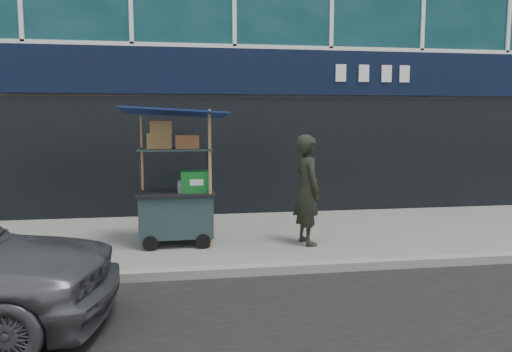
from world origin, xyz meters
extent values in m
plane|color=slate|center=(0.00, 0.00, 0.00)|extent=(80.00, 80.00, 0.00)
cube|color=gray|center=(0.00, -0.20, 0.06)|extent=(80.00, 0.18, 0.12)
cube|color=black|center=(0.00, 3.86, 2.90)|extent=(15.68, 0.06, 0.90)
cube|color=black|center=(0.00, 3.90, 1.20)|extent=(15.68, 0.04, 2.40)
cube|color=#1A2D2D|center=(-1.21, 1.52, 0.47)|extent=(1.13, 0.66, 0.65)
cylinder|color=black|center=(-1.60, 1.17, 0.11)|extent=(0.22, 0.05, 0.22)
cylinder|color=black|center=(-0.81, 1.18, 0.11)|extent=(0.22, 0.05, 0.22)
cube|color=black|center=(-1.21, 1.52, 0.81)|extent=(1.20, 0.74, 0.04)
cylinder|color=black|center=(-1.72, 1.24, 1.15)|extent=(0.03, 0.03, 0.70)
cylinder|color=black|center=(-0.69, 1.25, 1.15)|extent=(0.03, 0.03, 0.70)
cylinder|color=black|center=(-1.73, 1.80, 1.15)|extent=(0.03, 0.03, 0.70)
cylinder|color=black|center=(-0.70, 1.81, 1.15)|extent=(0.03, 0.03, 0.70)
cube|color=#1A2D2D|center=(-1.21, 1.52, 1.50)|extent=(1.13, 0.66, 0.03)
cylinder|color=olive|center=(-0.69, 1.25, 1.05)|extent=(0.05, 0.05, 2.11)
cylinder|color=olive|center=(-1.73, 1.80, 1.01)|extent=(0.04, 0.04, 2.01)
cube|color=#0E164E|center=(-1.21, 1.52, 2.06)|extent=(1.60, 1.13, 0.18)
cube|color=#0E5C15|center=(-0.90, 1.48, 1.00)|extent=(0.47, 0.33, 0.33)
cylinder|color=silver|center=(-1.15, 1.34, 0.93)|extent=(0.06, 0.06, 0.19)
cylinder|color=blue|center=(-1.15, 1.34, 1.03)|extent=(0.03, 0.03, 0.02)
cube|color=olive|center=(-1.44, 1.57, 1.63)|extent=(0.38, 0.28, 0.23)
cube|color=#9C6C44|center=(-1.02, 1.48, 1.61)|extent=(0.36, 0.26, 0.21)
cube|color=olive|center=(-1.42, 1.55, 1.84)|extent=(0.33, 0.25, 0.19)
imported|color=black|center=(0.82, 1.23, 0.86)|extent=(0.51, 0.69, 1.72)
camera|label=1|loc=(-1.19, -6.25, 1.98)|focal=35.00mm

